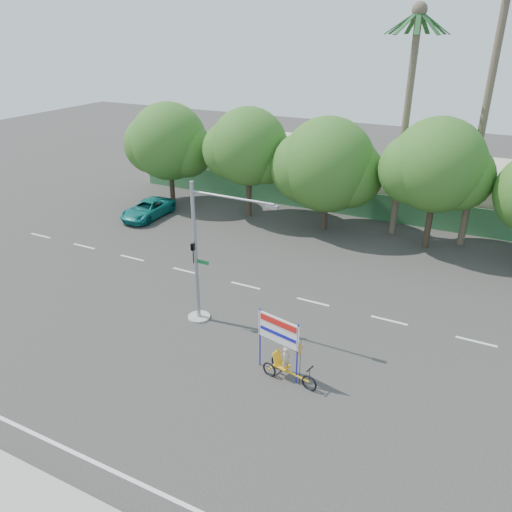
% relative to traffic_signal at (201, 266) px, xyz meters
% --- Properties ---
extents(ground, '(120.00, 120.00, 0.00)m').
position_rel_traffic_signal_xyz_m(ground, '(2.20, -3.98, -2.92)').
color(ground, '#33302D').
rests_on(ground, ground).
extents(fence, '(38.00, 0.08, 2.00)m').
position_rel_traffic_signal_xyz_m(fence, '(2.20, 17.52, -1.92)').
color(fence, '#336B3D').
rests_on(fence, ground).
extents(building_left, '(12.00, 8.00, 4.00)m').
position_rel_traffic_signal_xyz_m(building_left, '(-7.80, 22.02, -0.92)').
color(building_left, '#C1B89A').
rests_on(building_left, ground).
extents(building_right, '(14.00, 8.00, 3.60)m').
position_rel_traffic_signal_xyz_m(building_right, '(10.20, 22.02, -1.12)').
color(building_right, '#C1B89A').
rests_on(building_right, ground).
extents(tree_far_left, '(7.14, 6.00, 7.96)m').
position_rel_traffic_signal_xyz_m(tree_far_left, '(-11.85, 14.02, 1.84)').
color(tree_far_left, '#473828').
rests_on(tree_far_left, ground).
extents(tree_left, '(6.66, 5.60, 8.07)m').
position_rel_traffic_signal_xyz_m(tree_left, '(-4.85, 14.02, 2.14)').
color(tree_left, '#473828').
rests_on(tree_left, ground).
extents(tree_center, '(7.62, 6.40, 7.85)m').
position_rel_traffic_signal_xyz_m(tree_center, '(1.14, 14.02, 1.55)').
color(tree_center, '#473828').
rests_on(tree_center, ground).
extents(tree_right, '(6.90, 5.80, 8.36)m').
position_rel_traffic_signal_xyz_m(tree_right, '(8.15, 14.02, 2.32)').
color(tree_right, '#473828').
rests_on(tree_right, ground).
extents(palm_tall, '(3.73, 3.79, 17.45)m').
position_rel_traffic_signal_xyz_m(palm_tall, '(10.20, 15.52, 7.55)').
color(palm_tall, '#70604C').
rests_on(palm_tall, ground).
extents(palm_short, '(3.73, 3.79, 14.45)m').
position_rel_traffic_signal_xyz_m(palm_short, '(5.70, 15.52, 5.94)').
color(palm_short, '#70604C').
rests_on(palm_short, ground).
extents(traffic_signal, '(4.72, 1.10, 7.00)m').
position_rel_traffic_signal_xyz_m(traffic_signal, '(0.00, 0.00, 0.00)').
color(traffic_signal, gray).
rests_on(traffic_signal, ground).
extents(trike_billboard, '(2.86, 1.00, 2.86)m').
position_rel_traffic_signal_xyz_m(trike_billboard, '(5.26, -2.26, -1.77)').
color(trike_billboard, black).
rests_on(trike_billboard, ground).
extents(pickup_truck, '(2.28, 4.80, 1.32)m').
position_rel_traffic_signal_xyz_m(pickup_truck, '(-11.39, 10.26, -2.26)').
color(pickup_truck, '#0F6F6A').
rests_on(pickup_truck, ground).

